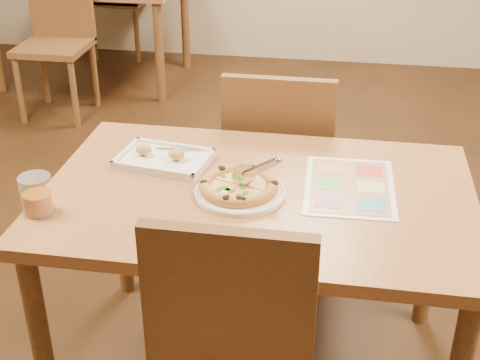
% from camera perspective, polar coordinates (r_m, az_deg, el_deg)
% --- Properties ---
extents(dining_table, '(1.30, 0.85, 0.72)m').
position_cam_1_polar(dining_table, '(2.07, 1.55, -2.99)').
color(dining_table, '#A36A41').
rests_on(dining_table, ground).
extents(chair_far, '(0.42, 0.42, 0.47)m').
position_cam_1_polar(chair_far, '(2.62, 3.39, 2.48)').
color(chair_far, brown).
rests_on(chair_far, ground).
extents(bg_chair_near, '(0.42, 0.42, 0.47)m').
position_cam_1_polar(bg_chair_near, '(4.50, -15.32, 12.65)').
color(bg_chair_near, brown).
rests_on(bg_chair_near, ground).
extents(plate, '(0.36, 0.36, 0.01)m').
position_cam_1_polar(plate, '(2.00, 0.00, -1.08)').
color(plate, white).
rests_on(plate, dining_table).
extents(pizza, '(0.24, 0.24, 0.04)m').
position_cam_1_polar(pizza, '(1.99, -0.12, -0.49)').
color(pizza, gold).
rests_on(pizza, plate).
extents(pizza_cutter, '(0.14, 0.06, 0.08)m').
position_cam_1_polar(pizza_cutter, '(1.97, 1.35, 0.85)').
color(pizza_cutter, silver).
rests_on(pizza_cutter, pizza).
extents(appetizer_tray, '(0.32, 0.24, 0.06)m').
position_cam_1_polar(appetizer_tray, '(2.20, -6.54, 1.76)').
color(appetizer_tray, silver).
rests_on(appetizer_tray, dining_table).
extents(glass_tumbler, '(0.09, 0.09, 0.11)m').
position_cam_1_polar(glass_tumbler, '(1.97, -16.93, -1.40)').
color(glass_tumbler, '#91460B').
rests_on(glass_tumbler, dining_table).
extents(menu, '(0.28, 0.39, 0.00)m').
position_cam_1_polar(menu, '(2.07, 9.33, -0.53)').
color(menu, silver).
rests_on(menu, dining_table).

